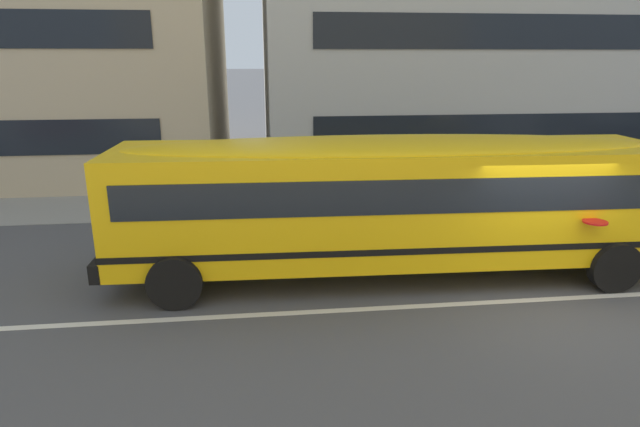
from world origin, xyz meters
name	(u,v)px	position (x,y,z in m)	size (l,w,h in m)	color
ground_plane	(541,300)	(0.00, 0.00, 0.00)	(400.00, 400.00, 0.00)	#4C4C4F
sidewalk_far	(422,198)	(0.00, 7.36, 0.01)	(120.00, 3.00, 0.01)	gray
lane_centreline	(541,299)	(0.00, 0.00, 0.00)	(110.00, 0.16, 0.01)	silver
school_bus	(403,195)	(-2.30, 1.56, 1.68)	(12.73, 3.22, 2.83)	yellow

